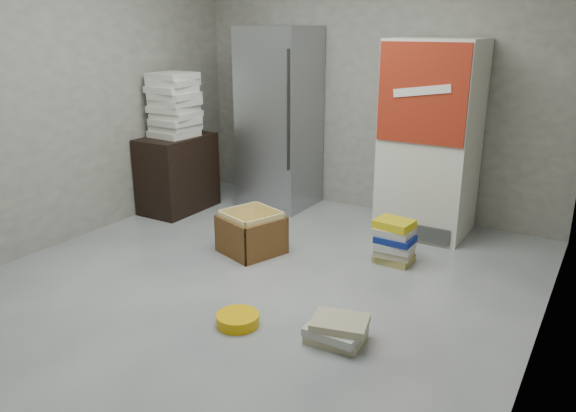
{
  "coord_description": "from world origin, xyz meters",
  "views": [
    {
      "loc": [
        2.26,
        -2.95,
        1.92
      ],
      "look_at": [
        0.06,
        0.7,
        0.53
      ],
      "focal_mm": 35.0,
      "sensor_mm": 36.0,
      "label": 1
    }
  ],
  "objects_px": {
    "steel_fridge": "(280,119)",
    "coke_cooler": "(431,139)",
    "cardboard_box": "(252,235)",
    "phonebook_stack_main": "(394,242)",
    "wood_shelf": "(178,173)"
  },
  "relations": [
    {
      "from": "coke_cooler",
      "to": "cardboard_box",
      "type": "height_order",
      "value": "coke_cooler"
    },
    {
      "from": "steel_fridge",
      "to": "coke_cooler",
      "type": "height_order",
      "value": "steel_fridge"
    },
    {
      "from": "phonebook_stack_main",
      "to": "cardboard_box",
      "type": "xyz_separation_m",
      "value": [
        -1.15,
        -0.43,
        -0.03
      ]
    },
    {
      "from": "steel_fridge",
      "to": "wood_shelf",
      "type": "bearing_deg",
      "value": -138.69
    },
    {
      "from": "phonebook_stack_main",
      "to": "steel_fridge",
      "type": "bearing_deg",
      "value": 152.43
    },
    {
      "from": "steel_fridge",
      "to": "coke_cooler",
      "type": "bearing_deg",
      "value": -0.18
    },
    {
      "from": "coke_cooler",
      "to": "wood_shelf",
      "type": "relative_size",
      "value": 2.25
    },
    {
      "from": "phonebook_stack_main",
      "to": "coke_cooler",
      "type": "bearing_deg",
      "value": 92.17
    },
    {
      "from": "steel_fridge",
      "to": "phonebook_stack_main",
      "type": "relative_size",
      "value": 5.09
    },
    {
      "from": "steel_fridge",
      "to": "coke_cooler",
      "type": "relative_size",
      "value": 1.06
    },
    {
      "from": "coke_cooler",
      "to": "phonebook_stack_main",
      "type": "height_order",
      "value": "coke_cooler"
    },
    {
      "from": "coke_cooler",
      "to": "phonebook_stack_main",
      "type": "relative_size",
      "value": 4.82
    },
    {
      "from": "wood_shelf",
      "to": "phonebook_stack_main",
      "type": "relative_size",
      "value": 2.14
    },
    {
      "from": "steel_fridge",
      "to": "wood_shelf",
      "type": "relative_size",
      "value": 2.37
    },
    {
      "from": "wood_shelf",
      "to": "cardboard_box",
      "type": "distance_m",
      "value": 1.5
    }
  ]
}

